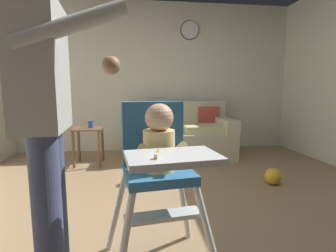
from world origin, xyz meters
The scene contains 10 objects.
ground centered at (0.00, 0.00, -0.05)m, with size 6.29×6.67×0.10m, color #947655.
wall_far centered at (0.00, 2.57, 1.26)m, with size 5.49×0.06×2.51m, color beige.
couch centered at (0.33, 2.05, 0.33)m, with size 1.63×0.86×0.86m.
high_chair centered at (-0.26, -0.56, 0.68)m, with size 0.68×0.78×0.98m.
adult_standing centered at (-0.81, -0.61, 0.92)m, with size 0.54×0.50×1.63m.
toy_ball centered at (1.13, 0.64, 0.09)m, with size 0.18×0.18×0.18m, color gold.
toy_ball_second centered at (-0.42, 0.85, 0.08)m, with size 0.16×0.16×0.16m, color green.
side_table centered at (-1.04, 1.73, 0.38)m, with size 0.40×0.40×0.52m.
sippy_cup centered at (-0.99, 1.73, 0.57)m, with size 0.07×0.07×0.10m, color #284CB7.
wall_clock centered at (0.57, 2.52, 2.06)m, with size 0.32×0.04×0.32m.
Camera 1 is at (-0.38, -1.91, 1.04)m, focal length 27.26 mm.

